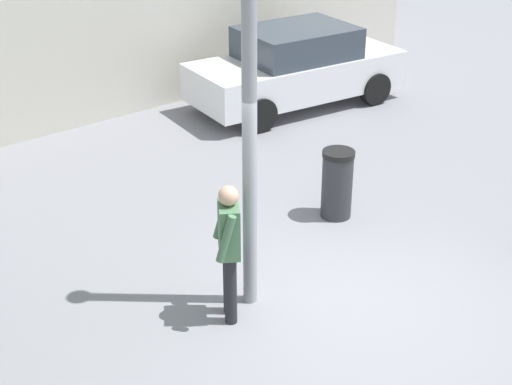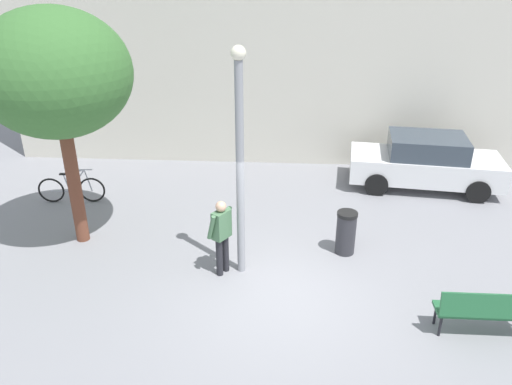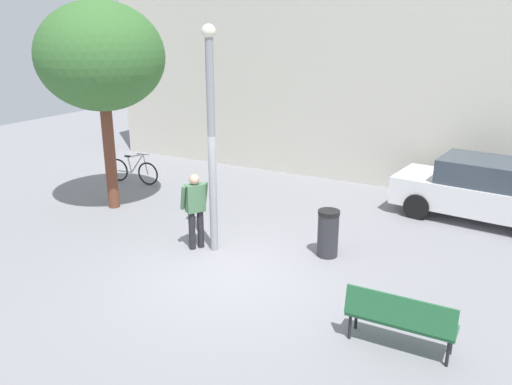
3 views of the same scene
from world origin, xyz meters
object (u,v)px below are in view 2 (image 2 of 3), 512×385
(trash_bin, at_px, (346,232))
(park_bench, at_px, (485,309))
(plaza_tree, at_px, (56,74))
(bicycle_silver, at_px, (72,189))
(lamppost, at_px, (240,157))
(parked_car_white, at_px, (425,162))
(person_by_lamppost, at_px, (222,232))

(trash_bin, bearing_deg, park_bench, -51.06)
(plaza_tree, relative_size, bicycle_silver, 2.90)
(plaza_tree, bearing_deg, park_bench, -18.70)
(park_bench, height_order, plaza_tree, plaza_tree)
(lamppost, xyz_separation_m, plaza_tree, (-3.87, 1.05, 1.32))
(bicycle_silver, relative_size, trash_bin, 1.79)
(lamppost, distance_m, bicycle_silver, 6.15)
(parked_car_white, bearing_deg, bicycle_silver, -170.40)
(plaza_tree, height_order, parked_car_white, plaza_tree)
(person_by_lamppost, relative_size, plaza_tree, 0.32)
(plaza_tree, height_order, trash_bin, plaza_tree)
(plaza_tree, xyz_separation_m, trash_bin, (6.13, -0.18, -3.38))
(bicycle_silver, xyz_separation_m, parked_car_white, (9.78, 1.65, 0.39))
(lamppost, relative_size, park_bench, 2.91)
(person_by_lamppost, bearing_deg, lamppost, 16.23)
(plaza_tree, bearing_deg, trash_bin, -1.72)
(person_by_lamppost, xyz_separation_m, park_bench, (4.76, -1.63, -0.42))
(bicycle_silver, bearing_deg, park_bench, -27.12)
(plaza_tree, bearing_deg, parked_car_white, 22.44)
(bicycle_silver, bearing_deg, person_by_lamppost, -34.65)
(park_bench, xyz_separation_m, trash_bin, (-2.10, 2.60, -0.04))
(person_by_lamppost, height_order, bicycle_silver, person_by_lamppost)
(park_bench, relative_size, plaza_tree, 0.31)
(lamppost, height_order, plaza_tree, plaza_tree)
(park_bench, bearing_deg, bicycle_silver, 152.88)
(trash_bin, bearing_deg, plaza_tree, 178.28)
(person_by_lamppost, distance_m, bicycle_silver, 5.52)
(person_by_lamppost, bearing_deg, parked_car_white, 42.17)
(person_by_lamppost, xyz_separation_m, parked_car_white, (5.27, 4.77, -0.19))
(plaza_tree, height_order, bicycle_silver, plaza_tree)
(person_by_lamppost, xyz_separation_m, bicycle_silver, (-4.51, 3.12, -0.58))
(lamppost, height_order, parked_car_white, lamppost)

